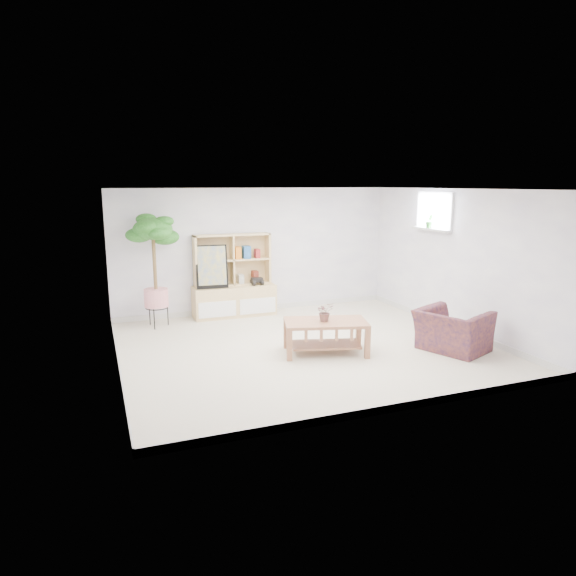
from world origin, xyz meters
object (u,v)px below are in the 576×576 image
object	(u,v)px
floor_tree	(155,271)
armchair	(453,328)
storage_unit	(234,276)
coffee_table	(326,337)

from	to	relation	value
floor_tree	armchair	size ratio (longest dim) A/B	2.06
floor_tree	storage_unit	bearing A→B (deg)	9.94
storage_unit	floor_tree	size ratio (longest dim) A/B	0.78
storage_unit	coffee_table	xyz separation A→B (m)	(0.69, -2.63, -0.53)
coffee_table	armchair	size ratio (longest dim) A/B	1.25
floor_tree	armchair	distance (m)	5.00
storage_unit	floor_tree	bearing A→B (deg)	-170.06
coffee_table	storage_unit	bearing A→B (deg)	120.61
armchair	coffee_table	bearing A→B (deg)	50.26
floor_tree	armchair	xyz separation A→B (m)	(3.99, -2.95, -0.63)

